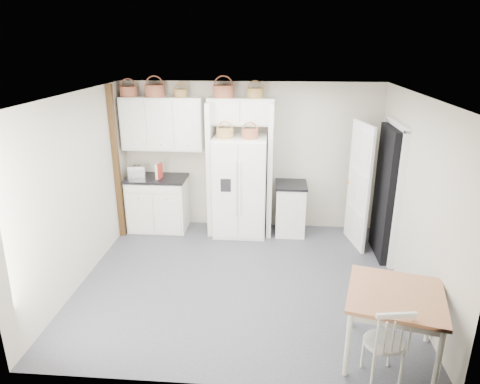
{
  "coord_description": "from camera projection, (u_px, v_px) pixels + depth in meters",
  "views": [
    {
      "loc": [
        0.4,
        -5.34,
        3.22
      ],
      "look_at": [
        -0.05,
        0.4,
        1.19
      ],
      "focal_mm": 32.0,
      "sensor_mm": 36.0,
      "label": 1
    }
  ],
  "objects": [
    {
      "name": "floor",
      "position": [
        241.0,
        280.0,
        6.12
      ],
      "size": [
        4.5,
        4.5,
        0.0
      ],
      "primitive_type": "plane",
      "color": "#393A40",
      "rests_on": "ground"
    },
    {
      "name": "ceiling",
      "position": [
        242.0,
        95.0,
        5.26
      ],
      "size": [
        4.5,
        4.5,
        0.0
      ],
      "primitive_type": "plane",
      "color": "white",
      "rests_on": "wall_back"
    },
    {
      "name": "wall_back",
      "position": [
        250.0,
        157.0,
        7.57
      ],
      "size": [
        4.5,
        0.0,
        4.5
      ],
      "primitive_type": "plane",
      "rotation": [
        1.57,
        0.0,
        0.0
      ],
      "color": "beige",
      "rests_on": "floor"
    },
    {
      "name": "wall_left",
      "position": [
        78.0,
        190.0,
        5.86
      ],
      "size": [
        0.0,
        4.0,
        4.0
      ],
      "primitive_type": "plane",
      "rotation": [
        1.57,
        0.0,
        1.57
      ],
      "color": "beige",
      "rests_on": "floor"
    },
    {
      "name": "wall_right",
      "position": [
        415.0,
        199.0,
        5.52
      ],
      "size": [
        0.0,
        4.0,
        4.0
      ],
      "primitive_type": "plane",
      "rotation": [
        1.57,
        0.0,
        -1.57
      ],
      "color": "beige",
      "rests_on": "floor"
    },
    {
      "name": "refrigerator",
      "position": [
        240.0,
        186.0,
        7.39
      ],
      "size": [
        0.89,
        0.72,
        1.73
      ],
      "primitive_type": "cube",
      "color": "white",
      "rests_on": "floor"
    },
    {
      "name": "base_cab_left",
      "position": [
        158.0,
        204.0,
        7.69
      ],
      "size": [
        1.01,
        0.64,
        0.94
      ],
      "primitive_type": "cube",
      "color": "silver",
      "rests_on": "floor"
    },
    {
      "name": "base_cab_right",
      "position": [
        290.0,
        209.0,
        7.52
      ],
      "size": [
        0.5,
        0.6,
        0.88
      ],
      "primitive_type": "cube",
      "color": "silver",
      "rests_on": "floor"
    },
    {
      "name": "dining_table",
      "position": [
        392.0,
        326.0,
        4.5
      ],
      "size": [
        1.15,
        1.15,
        0.79
      ],
      "primitive_type": "cube",
      "rotation": [
        0.0,
        0.0,
        -0.24
      ],
      "color": "#A46239",
      "rests_on": "floor"
    },
    {
      "name": "windsor_chair",
      "position": [
        384.0,
        342.0,
        4.22
      ],
      "size": [
        0.46,
        0.43,
        0.84
      ],
      "primitive_type": "cube",
      "rotation": [
        0.0,
        0.0,
        0.15
      ],
      "color": "silver",
      "rests_on": "floor"
    },
    {
      "name": "counter_left",
      "position": [
        157.0,
        178.0,
        7.53
      ],
      "size": [
        1.05,
        0.68,
        0.04
      ],
      "primitive_type": "cube",
      "color": "black",
      "rests_on": "base_cab_left"
    },
    {
      "name": "counter_right",
      "position": [
        291.0,
        185.0,
        7.37
      ],
      "size": [
        0.54,
        0.64,
        0.04
      ],
      "primitive_type": "cube",
      "color": "black",
      "rests_on": "base_cab_right"
    },
    {
      "name": "toaster",
      "position": [
        137.0,
        171.0,
        7.5
      ],
      "size": [
        0.31,
        0.21,
        0.2
      ],
      "primitive_type": "cube",
      "rotation": [
        0.0,
        0.0,
        0.14
      ],
      "color": "silver",
      "rests_on": "counter_left"
    },
    {
      "name": "cookbook_red",
      "position": [
        160.0,
        171.0,
        7.39
      ],
      "size": [
        0.07,
        0.18,
        0.27
      ],
      "primitive_type": "cube",
      "rotation": [
        0.0,
        0.0,
        -0.18
      ],
      "color": "#AB2921",
      "rests_on": "counter_left"
    },
    {
      "name": "cookbook_cream",
      "position": [
        158.0,
        171.0,
        7.4
      ],
      "size": [
        0.04,
        0.18,
        0.26
      ],
      "primitive_type": "cube",
      "rotation": [
        0.0,
        0.0,
        0.01
      ],
      "color": "beige",
      "rests_on": "counter_left"
    },
    {
      "name": "basket_upper_a",
      "position": [
        129.0,
        91.0,
        7.19
      ],
      "size": [
        0.3,
        0.3,
        0.17
      ],
      "primitive_type": "cylinder",
      "color": "brown",
      "rests_on": "upper_cabinet"
    },
    {
      "name": "basket_upper_b",
      "position": [
        155.0,
        91.0,
        7.15
      ],
      "size": [
        0.34,
        0.34,
        0.2
      ],
      "primitive_type": "cylinder",
      "color": "brown",
      "rests_on": "upper_cabinet"
    },
    {
      "name": "basket_upper_c",
      "position": [
        181.0,
        93.0,
        7.13
      ],
      "size": [
        0.23,
        0.23,
        0.13
      ],
      "primitive_type": "cylinder",
      "color": "brown",
      "rests_on": "upper_cabinet"
    },
    {
      "name": "basket_bridge_a",
      "position": [
        223.0,
        91.0,
        7.06
      ],
      "size": [
        0.35,
        0.35,
        0.2
      ],
      "primitive_type": "cylinder",
      "color": "brown",
      "rests_on": "bridge_cabinet"
    },
    {
      "name": "basket_bridge_b",
      "position": [
        255.0,
        93.0,
        7.03
      ],
      "size": [
        0.27,
        0.27,
        0.16
      ],
      "primitive_type": "cylinder",
      "color": "brown",
      "rests_on": "bridge_cabinet"
    },
    {
      "name": "basket_fridge_a",
      "position": [
        225.0,
        133.0,
        7.0
      ],
      "size": [
        0.28,
        0.28,
        0.15
      ],
      "primitive_type": "cylinder",
      "color": "brown",
      "rests_on": "refrigerator"
    },
    {
      "name": "basket_fridge_b",
      "position": [
        250.0,
        134.0,
        6.97
      ],
      "size": [
        0.27,
        0.27,
        0.15
      ],
      "primitive_type": "cylinder",
      "color": "brown",
      "rests_on": "refrigerator"
    },
    {
      "name": "upper_cabinet",
      "position": [
        163.0,
        124.0,
        7.32
      ],
      "size": [
        1.4,
        0.34,
        0.9
      ],
      "primitive_type": "cube",
      "color": "silver",
      "rests_on": "wall_back"
    },
    {
      "name": "bridge_cabinet",
      "position": [
        241.0,
        111.0,
        7.15
      ],
      "size": [
        1.12,
        0.34,
        0.45
      ],
      "primitive_type": "cube",
      "color": "silver",
      "rests_on": "wall_back"
    },
    {
      "name": "fridge_panel_left",
      "position": [
        211.0,
        169.0,
        7.39
      ],
      "size": [
        0.08,
        0.6,
        2.3
      ],
      "primitive_type": "cube",
      "color": "silver",
      "rests_on": "floor"
    },
    {
      "name": "fridge_panel_right",
      "position": [
        270.0,
        170.0,
        7.31
      ],
      "size": [
        0.08,
        0.6,
        2.3
      ],
      "primitive_type": "cube",
      "color": "silver",
      "rests_on": "floor"
    },
    {
      "name": "trim_post",
      "position": [
        116.0,
        164.0,
        7.12
      ],
      "size": [
        0.09,
        0.09,
        2.6
      ],
      "primitive_type": "cube",
      "color": "#452B11",
      "rests_on": "floor"
    },
    {
      "name": "doorway_void",
      "position": [
        387.0,
        193.0,
        6.56
      ],
      "size": [
        0.18,
        0.85,
        2.05
      ],
      "primitive_type": "cube",
      "color": "black",
      "rests_on": "floor"
    },
    {
      "name": "door_slab",
      "position": [
        359.0,
        186.0,
        6.9
      ],
      "size": [
        0.21,
        0.79,
        2.05
      ],
      "primitive_type": "cube",
      "rotation": [
        0.0,
        0.0,
        -1.36
      ],
      "color": "white",
      "rests_on": "floor"
    }
  ]
}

